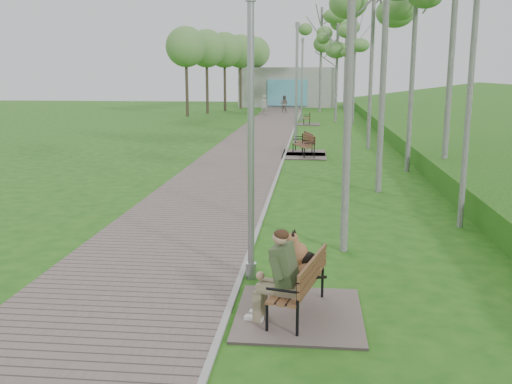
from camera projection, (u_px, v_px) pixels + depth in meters
ground at (243, 271)px, 10.31m from camera, size 120.00×120.00×0.00m
walkway at (259, 137)px, 31.40m from camera, size 3.50×67.00×0.04m
kerb at (291, 137)px, 31.23m from camera, size 0.10×67.00×0.05m
building_north at (289, 87)px, 59.66m from camera, size 10.00×5.20×4.00m
bench_main at (293, 287)px, 8.31m from camera, size 1.85×2.06×1.61m
bench_second at (303, 152)px, 24.25m from camera, size 1.87×2.08×1.15m
bench_third at (304, 149)px, 25.22m from camera, size 1.85×2.06×1.14m
bench_far at (307, 122)px, 39.07m from camera, size 1.72×1.92×1.06m
lamp_post_near at (251, 149)px, 9.49m from camera, size 0.19×0.19×4.86m
lamp_post_second at (296, 89)px, 27.70m from camera, size 0.23×0.23×5.86m
lamp_post_third at (302, 83)px, 41.39m from camera, size 0.23×0.23×5.93m
pedestrian_near at (264, 105)px, 47.71m from camera, size 0.61×0.41×1.65m
pedestrian_far at (284, 104)px, 50.27m from camera, size 0.86×0.75×1.53m
birch_far_b at (337, 42)px, 40.18m from camera, size 2.44×2.44×7.17m
birch_far_c at (356, 37)px, 38.38m from camera, size 2.33×2.33×7.47m
birch_distant_a at (322, 27)px, 49.82m from camera, size 2.98×2.98×9.44m
birch_distant_b at (347, 19)px, 54.22m from camera, size 2.60×2.60×10.75m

